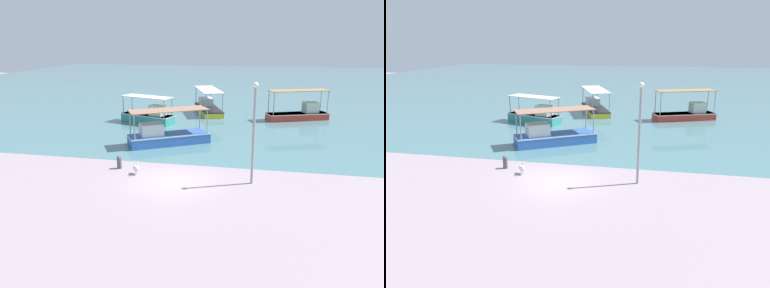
{
  "view_description": "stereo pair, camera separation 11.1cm",
  "coord_description": "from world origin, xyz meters",
  "views": [
    {
      "loc": [
        4.87,
        -18.81,
        7.65
      ],
      "look_at": [
        0.39,
        3.12,
        1.36
      ],
      "focal_mm": 35.0,
      "sensor_mm": 36.0,
      "label": 1
    },
    {
      "loc": [
        4.98,
        -18.78,
        7.65
      ],
      "look_at": [
        0.39,
        3.12,
        1.36
      ],
      "focal_mm": 35.0,
      "sensor_mm": 36.0,
      "label": 2
    }
  ],
  "objects": [
    {
      "name": "fishing_boat_near_right",
      "position": [
        7.98,
        18.74,
        0.64
      ],
      "size": [
        6.23,
        3.74,
        2.9
      ],
      "color": "red",
      "rests_on": "harbor_water"
    },
    {
      "name": "harbor_water",
      "position": [
        0.0,
        48.0,
        0.0
      ],
      "size": [
        110.0,
        90.0,
        0.0
      ],
      "primitive_type": "cube",
      "color": "#467178",
      "rests_on": "ground"
    },
    {
      "name": "pelican",
      "position": [
        -2.47,
        0.78,
        0.38
      ],
      "size": [
        0.67,
        0.62,
        0.8
      ],
      "color": "#E0997A",
      "rests_on": "ground"
    },
    {
      "name": "mooring_bollard",
      "position": [
        -3.84,
        1.55,
        0.43
      ],
      "size": [
        0.29,
        0.29,
        0.81
      ],
      "color": "#47474C",
      "rests_on": "ground"
    },
    {
      "name": "fishing_boat_outer",
      "position": [
        -6.05,
        14.39,
        0.67
      ],
      "size": [
        5.46,
        3.2,
        2.48
      ],
      "color": "teal",
      "rests_on": "harbor_water"
    },
    {
      "name": "lamp_post",
      "position": [
        4.22,
        0.68,
        3.12
      ],
      "size": [
        0.28,
        0.28,
        5.53
      ],
      "color": "gray",
      "rests_on": "ground"
    },
    {
      "name": "ground",
      "position": [
        0.0,
        0.0,
        0.0
      ],
      "size": [
        120.0,
        120.0,
        0.0
      ],
      "primitive_type": "plane",
      "color": "gray"
    },
    {
      "name": "fishing_boat_far_right",
      "position": [
        -2.46,
        7.46,
        0.66
      ],
      "size": [
        6.16,
        4.8,
        2.63
      ],
      "color": "#3262BB",
      "rests_on": "harbor_water"
    },
    {
      "name": "fishing_boat_far_left",
      "position": [
        -1.47,
        20.79,
        0.57
      ],
      "size": [
        4.16,
        6.97,
        2.51
      ],
      "color": "gold",
      "rests_on": "harbor_water"
    }
  ]
}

